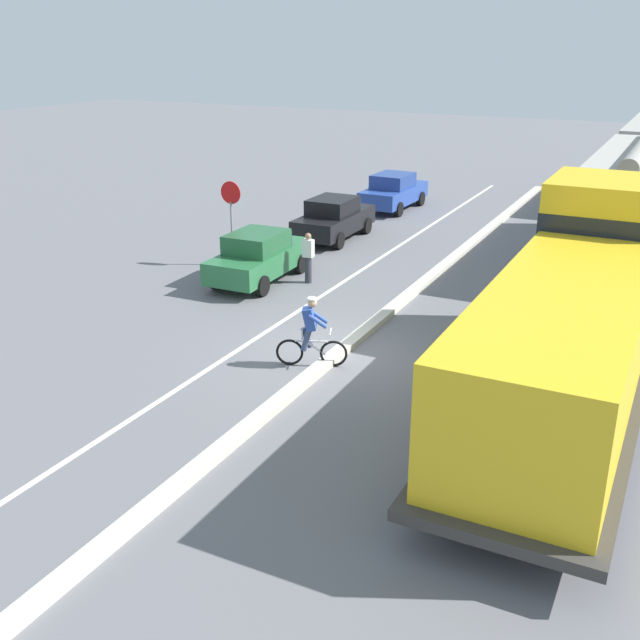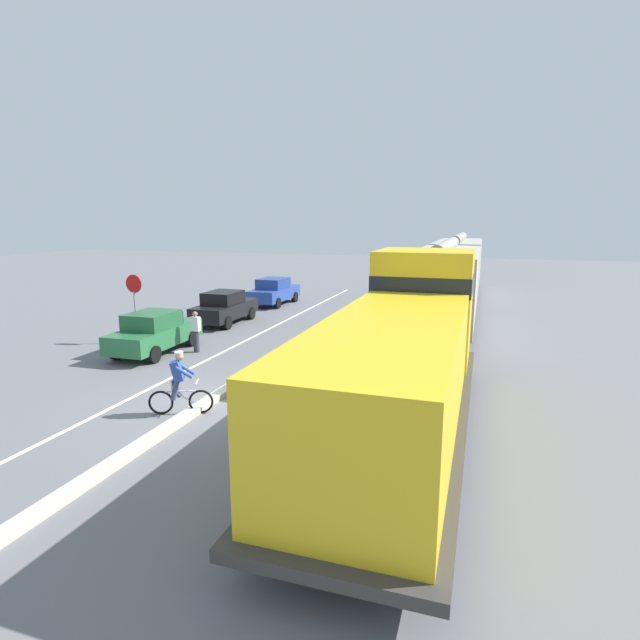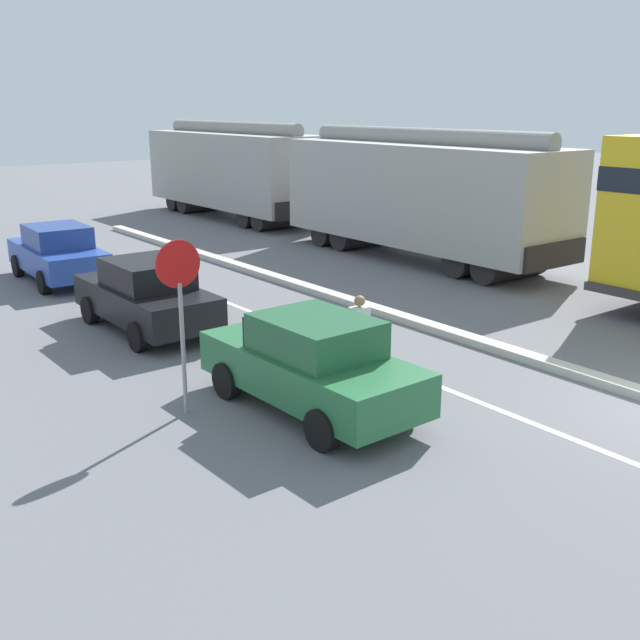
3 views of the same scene
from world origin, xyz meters
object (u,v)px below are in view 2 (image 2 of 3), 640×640
Objects in this scene: parked_car_black at (225,307)px; pedestrian_by_cars at (196,331)px; parked_car_green at (155,332)px; hopper_car_middle at (458,265)px; hopper_car_lead at (445,285)px; cyclist at (179,385)px; parked_car_blue at (274,291)px; locomotive at (405,358)px; stop_sign at (134,295)px.

pedestrian_by_cars is (1.68, -5.34, 0.03)m from parked_car_black.
parked_car_green is 2.62× the size of pedestrian_by_cars.
hopper_car_middle is 2.52× the size of parked_car_black.
hopper_car_lead is 14.40m from cyclist.
hopper_car_lead is 11.21m from parked_car_blue.
locomotive reaches higher than parked_car_green.
hopper_car_middle is at bearing 90.00° from locomotive.
parked_car_blue is at bearing 89.20° from parked_car_black.
hopper_car_middle reaches higher than stop_sign.
locomotive is 2.73× the size of parked_car_green.
parked_car_blue is 2.62× the size of pedestrian_by_cars.
locomotive is 13.16m from stop_sign.
cyclist is at bearing -48.68° from parked_car_green.
hopper_car_lead is 6.54× the size of pedestrian_by_cars.
locomotive reaches higher than cyclist.
parked_car_green is at bearing -88.13° from parked_car_black.
pedestrian_by_cars is (-8.82, 4.73, -0.95)m from locomotive.
parked_car_black is at bearing 107.44° from pedestrian_by_cars.
locomotive is 10.06m from pedestrian_by_cars.
locomotive is 6.77× the size of cyclist.
parked_car_blue is (-10.42, -7.65, -1.26)m from hopper_car_middle.
cyclist is (4.64, -17.08, 0.00)m from parked_car_blue.
parked_car_black is 5.59m from pedestrian_by_cars.
locomotive is at bearing -90.00° from hopper_car_lead.
hopper_car_middle is (0.00, 11.60, 0.00)m from hopper_car_lead.
stop_sign is (-12.04, -6.84, -0.05)m from hopper_car_lead.
parked_car_black is 6.04m from parked_car_blue.
parked_car_blue is 11.49m from pedestrian_by_cars.
parked_car_black is (-0.19, 5.88, 0.00)m from parked_car_green.
cyclist is at bearing -66.84° from parked_car_black.
stop_sign is at bearing 134.88° from cyclist.
parked_car_green and parked_car_blue have the same top height.
locomotive is at bearing -43.79° from parked_car_black.
parked_car_black is at bearing 113.16° from cyclist.
cyclist reaches higher than parked_car_blue.
hopper_car_middle is 6.54× the size of pedestrian_by_cars.
pedestrian_by_cars is (1.49, 0.55, 0.03)m from parked_car_green.
locomotive is 1.10× the size of hopper_car_lead.
hopper_car_middle is at bearing 52.51° from parked_car_black.
parked_car_blue is at bearing 159.23° from hopper_car_lead.
hopper_car_middle is 21.01m from pedestrian_by_cars.
stop_sign reaches higher than parked_car_black.
parked_car_blue is (-0.11, 11.93, 0.00)m from parked_car_green.
hopper_car_lead is at bearing -20.77° from parked_car_blue.
pedestrian_by_cars is (-8.82, -19.03, -1.23)m from hopper_car_middle.
hopper_car_middle is at bearing 76.85° from cyclist.
hopper_car_middle is 2.49× the size of parked_car_blue.
parked_car_green is at bearing -33.25° from stop_sign.
stop_sign is (-12.04, -18.44, -0.05)m from hopper_car_middle.
parked_car_black is 0.99× the size of parked_car_blue.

